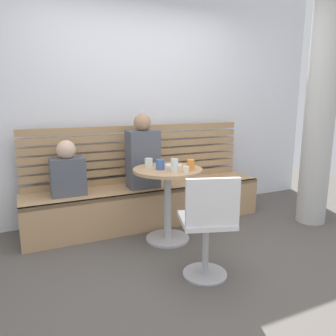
{
  "coord_description": "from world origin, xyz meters",
  "views": [
    {
      "loc": [
        -1.3,
        -2.16,
        1.4
      ],
      "look_at": [
        0.01,
        0.66,
        0.75
      ],
      "focal_mm": 35.06,
      "sensor_mm": 36.0,
      "label": 1
    }
  ],
  "objects_px": {
    "person_child_left": "(68,171)",
    "cup_mug_blue": "(160,165)",
    "plate_small": "(173,165)",
    "booth_bench": "(148,204)",
    "white_chair": "(208,224)",
    "cup_tumbler_orange": "(191,165)",
    "cup_glass_tall": "(174,165)",
    "person_adult": "(143,155)",
    "cup_espresso_small": "(186,169)",
    "cup_glass_short": "(149,162)",
    "cafe_table": "(168,190)"
  },
  "relations": [
    {
      "from": "cafe_table",
      "to": "cup_glass_tall",
      "type": "distance_m",
      "value": 0.31
    },
    {
      "from": "person_adult",
      "to": "plate_small",
      "type": "height_order",
      "value": "person_adult"
    },
    {
      "from": "plate_small",
      "to": "cup_glass_tall",
      "type": "bearing_deg",
      "value": -112.78
    },
    {
      "from": "plate_small",
      "to": "white_chair",
      "type": "bearing_deg",
      "value": -98.39
    },
    {
      "from": "person_child_left",
      "to": "cup_tumbler_orange",
      "type": "distance_m",
      "value": 1.25
    },
    {
      "from": "cup_glass_short",
      "to": "cup_espresso_small",
      "type": "height_order",
      "value": "cup_glass_short"
    },
    {
      "from": "cup_glass_tall",
      "to": "cup_tumbler_orange",
      "type": "relative_size",
      "value": 1.2
    },
    {
      "from": "cafe_table",
      "to": "cup_espresso_small",
      "type": "height_order",
      "value": "cup_espresso_small"
    },
    {
      "from": "person_adult",
      "to": "cup_mug_blue",
      "type": "height_order",
      "value": "person_adult"
    },
    {
      "from": "cup_glass_tall",
      "to": "cafe_table",
      "type": "bearing_deg",
      "value": 91.83
    },
    {
      "from": "cup_glass_tall",
      "to": "cup_glass_short",
      "type": "relative_size",
      "value": 1.5
    },
    {
      "from": "cup_mug_blue",
      "to": "plate_small",
      "type": "distance_m",
      "value": 0.22
    },
    {
      "from": "booth_bench",
      "to": "cafe_table",
      "type": "height_order",
      "value": "cafe_table"
    },
    {
      "from": "cup_glass_tall",
      "to": "cup_tumbler_orange",
      "type": "distance_m",
      "value": 0.17
    },
    {
      "from": "cup_glass_short",
      "to": "cup_espresso_small",
      "type": "relative_size",
      "value": 1.43
    },
    {
      "from": "white_chair",
      "to": "cup_glass_tall",
      "type": "distance_m",
      "value": 0.75
    },
    {
      "from": "cafe_table",
      "to": "cup_mug_blue",
      "type": "height_order",
      "value": "cup_mug_blue"
    },
    {
      "from": "booth_bench",
      "to": "plate_small",
      "type": "distance_m",
      "value": 0.68
    },
    {
      "from": "person_child_left",
      "to": "plate_small",
      "type": "bearing_deg",
      "value": -24.17
    },
    {
      "from": "white_chair",
      "to": "person_adult",
      "type": "relative_size",
      "value": 1.05
    },
    {
      "from": "person_adult",
      "to": "plate_small",
      "type": "distance_m",
      "value": 0.43
    },
    {
      "from": "person_adult",
      "to": "person_child_left",
      "type": "xyz_separation_m",
      "value": [
        -0.8,
        0.05,
        -0.12
      ]
    },
    {
      "from": "white_chair",
      "to": "cup_tumbler_orange",
      "type": "height_order",
      "value": "white_chair"
    },
    {
      "from": "white_chair",
      "to": "person_adult",
      "type": "xyz_separation_m",
      "value": [
        -0.04,
        1.3,
        0.34
      ]
    },
    {
      "from": "booth_bench",
      "to": "cup_mug_blue",
      "type": "bearing_deg",
      "value": -97.59
    },
    {
      "from": "white_chair",
      "to": "cup_glass_tall",
      "type": "xyz_separation_m",
      "value": [
        0.03,
        0.67,
        0.34
      ]
    },
    {
      "from": "cup_glass_short",
      "to": "plate_small",
      "type": "relative_size",
      "value": 0.47
    },
    {
      "from": "person_adult",
      "to": "white_chair",
      "type": "bearing_deg",
      "value": -88.08
    },
    {
      "from": "cafe_table",
      "to": "cup_tumbler_orange",
      "type": "height_order",
      "value": "cup_tumbler_orange"
    },
    {
      "from": "person_child_left",
      "to": "cup_mug_blue",
      "type": "distance_m",
      "value": 0.96
    },
    {
      "from": "cup_espresso_small",
      "to": "person_adult",
      "type": "bearing_deg",
      "value": 102.61
    },
    {
      "from": "person_child_left",
      "to": "cup_mug_blue",
      "type": "relative_size",
      "value": 5.94
    },
    {
      "from": "cup_tumbler_orange",
      "to": "plate_small",
      "type": "height_order",
      "value": "cup_tumbler_orange"
    },
    {
      "from": "booth_bench",
      "to": "person_adult",
      "type": "height_order",
      "value": "person_adult"
    },
    {
      "from": "cup_mug_blue",
      "to": "plate_small",
      "type": "bearing_deg",
      "value": 28.51
    },
    {
      "from": "cafe_table",
      "to": "cup_espresso_small",
      "type": "relative_size",
      "value": 13.21
    },
    {
      "from": "white_chair",
      "to": "cup_glass_short",
      "type": "bearing_deg",
      "value": 95.39
    },
    {
      "from": "cup_glass_tall",
      "to": "plate_small",
      "type": "distance_m",
      "value": 0.26
    },
    {
      "from": "white_chair",
      "to": "cup_tumbler_orange",
      "type": "xyz_separation_m",
      "value": [
        0.2,
        0.66,
        0.33
      ]
    },
    {
      "from": "person_child_left",
      "to": "person_adult",
      "type": "bearing_deg",
      "value": -3.31
    },
    {
      "from": "person_child_left",
      "to": "cup_espresso_small",
      "type": "relative_size",
      "value": 10.07
    },
    {
      "from": "cup_mug_blue",
      "to": "cup_glass_short",
      "type": "height_order",
      "value": "cup_mug_blue"
    },
    {
      "from": "cup_mug_blue",
      "to": "cup_glass_short",
      "type": "distance_m",
      "value": 0.2
    },
    {
      "from": "person_child_left",
      "to": "cup_tumbler_orange",
      "type": "relative_size",
      "value": 5.64
    },
    {
      "from": "plate_small",
      "to": "cup_glass_short",
      "type": "bearing_deg",
      "value": 157.69
    },
    {
      "from": "person_child_left",
      "to": "plate_small",
      "type": "distance_m",
      "value": 1.07
    },
    {
      "from": "cup_tumbler_orange",
      "to": "cup_glass_tall",
      "type": "bearing_deg",
      "value": 177.6
    },
    {
      "from": "person_child_left",
      "to": "plate_small",
      "type": "height_order",
      "value": "person_child_left"
    },
    {
      "from": "white_chair",
      "to": "person_child_left",
      "type": "xyz_separation_m",
      "value": [
        -0.84,
        1.34,
        0.22
      ]
    },
    {
      "from": "person_adult",
      "to": "person_child_left",
      "type": "bearing_deg",
      "value": 176.69
    }
  ]
}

